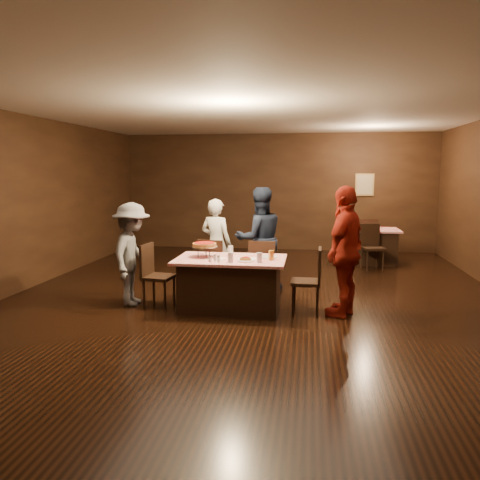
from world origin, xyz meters
name	(u,v)px	position (x,y,z in m)	size (l,w,h in m)	color
room	(255,164)	(0.00, 0.01, 2.14)	(10.00, 10.04, 3.02)	black
main_table	(231,284)	(-0.29, -0.57, 0.39)	(1.60, 1.00, 0.77)	#A30A10
back_table	(368,246)	(2.16, 3.39, 0.39)	(1.30, 0.90, 0.77)	#B20B13
chair_far_left	(214,267)	(-0.69, 0.18, 0.47)	(0.42, 0.42, 0.95)	black
chair_far_right	(263,268)	(0.11, 0.18, 0.47)	(0.42, 0.42, 0.95)	black
chair_end_left	(159,276)	(-1.39, -0.57, 0.47)	(0.42, 0.42, 0.95)	black
chair_end_right	(306,281)	(0.81, -0.57, 0.47)	(0.42, 0.42, 0.95)	black
chair_back_near	(373,247)	(2.16, 2.69, 0.47)	(0.42, 0.42, 0.95)	black
chair_back_far	(366,238)	(2.16, 3.99, 0.47)	(0.42, 0.42, 0.95)	black
diner_white_jacket	(216,244)	(-0.76, 0.70, 0.78)	(0.57, 0.38, 1.57)	silver
diner_navy_hoodie	(259,239)	(0.00, 0.67, 0.88)	(0.86, 0.67, 1.77)	#151D30
diner_grey_knit	(132,254)	(-1.82, -0.52, 0.78)	(1.01, 0.58, 1.57)	slate
diner_red_shirt	(345,251)	(1.35, -0.60, 0.92)	(1.08, 0.45, 1.84)	maroon
pizza_stand	(205,245)	(-0.69, -0.52, 0.95)	(0.38, 0.38, 0.22)	black
plate_with_slice	(246,259)	(-0.04, -0.75, 0.80)	(0.25, 0.25, 0.06)	white
plate_empty	(269,257)	(0.26, -0.42, 0.78)	(0.25, 0.25, 0.01)	white
glass_front_left	(230,257)	(-0.24, -0.87, 0.84)	(0.08, 0.08, 0.14)	silver
glass_front_right	(259,258)	(0.16, -0.82, 0.84)	(0.08, 0.08, 0.14)	silver
glass_amber	(271,255)	(0.31, -0.62, 0.84)	(0.08, 0.08, 0.14)	#BF7F26
glass_back	(231,250)	(-0.34, -0.27, 0.84)	(0.08, 0.08, 0.14)	silver
condiments	(215,258)	(-0.47, -0.86, 0.82)	(0.17, 0.10, 0.09)	silver
napkin_center	(251,259)	(0.01, -0.57, 0.77)	(0.16, 0.16, 0.01)	white
napkin_left	(220,258)	(-0.44, -0.62, 0.77)	(0.16, 0.16, 0.01)	white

